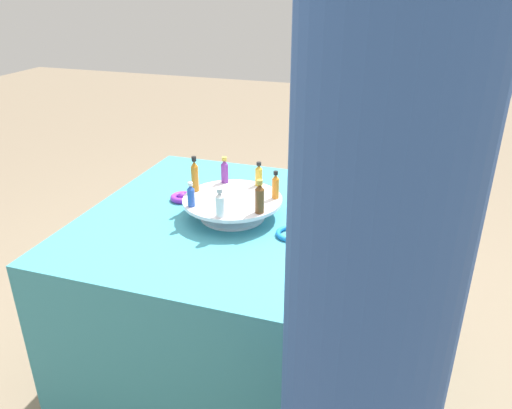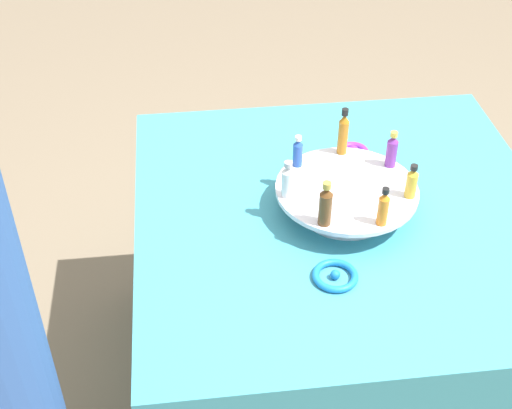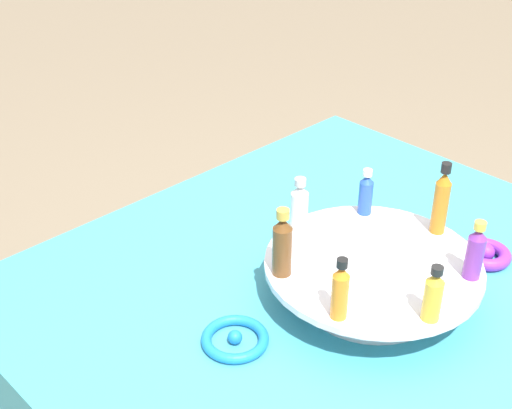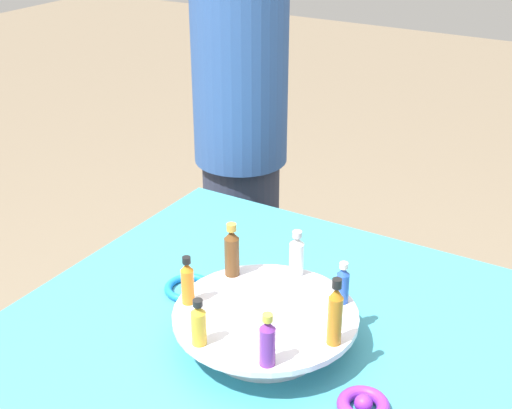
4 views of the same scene
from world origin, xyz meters
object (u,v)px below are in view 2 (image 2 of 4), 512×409
at_px(ribbon_bow_blue, 335,276).
at_px(ribbon_bow_purple, 353,152).
at_px(bottle_brown, 325,205).
at_px(bottle_gold, 412,182).
at_px(bottle_blue, 298,152).
at_px(bottle_clear, 288,181).
at_px(bottle_amber, 343,133).
at_px(bottle_orange, 383,208).
at_px(display_stand, 346,196).
at_px(bottle_purple, 392,150).

relative_size(ribbon_bow_blue, ribbon_bow_purple, 1.15).
bearing_deg(bottle_brown, ribbon_bow_blue, -85.79).
relative_size(bottle_gold, bottle_blue, 1.05).
height_order(bottle_clear, bottle_amber, bottle_amber).
bearing_deg(bottle_brown, bottle_orange, -7.15).
relative_size(display_stand, ribbon_bow_purple, 3.90).
xyz_separation_m(display_stand, bottle_clear, (-0.15, -0.02, 0.07)).
bearing_deg(display_stand, bottle_gold, -20.01).
relative_size(bottle_clear, bottle_brown, 0.85).
bearing_deg(bottle_clear, bottle_brown, -58.58).
xyz_separation_m(bottle_clear, bottle_blue, (0.04, 0.12, -0.01)).
relative_size(bottle_amber, ribbon_bow_purple, 1.46).
bearing_deg(bottle_clear, bottle_orange, -32.87).
relative_size(bottle_amber, bottle_blue, 1.51).
bearing_deg(bottle_blue, ribbon_bow_purple, 35.19).
relative_size(bottle_gold, ribbon_bow_purple, 1.01).
height_order(bottle_amber, bottle_blue, bottle_amber).
height_order(bottle_gold, bottle_purple, bottle_purple).
bearing_deg(bottle_brown, bottle_gold, 18.56).
distance_m(bottle_brown, bottle_purple, 0.30).
relative_size(bottle_clear, ribbon_bow_blue, 0.95).
xyz_separation_m(display_stand, ribbon_bow_purple, (0.07, 0.24, -0.03)).
height_order(bottle_amber, ribbon_bow_purple, bottle_amber).
xyz_separation_m(bottle_brown, ribbon_bow_purple, (0.16, 0.36, -0.11)).
bearing_deg(ribbon_bow_blue, bottle_blue, 95.24).
xyz_separation_m(bottle_gold, bottle_blue, (-0.25, 0.16, -0.00)).
bearing_deg(bottle_orange, ribbon_bow_purple, 86.07).
bearing_deg(bottle_blue, bottle_purple, -7.15).
relative_size(bottle_gold, bottle_amber, 0.69).
distance_m(display_stand, bottle_brown, 0.17).
xyz_separation_m(bottle_amber, ribbon_bow_blue, (-0.09, -0.39, -0.13)).
relative_size(bottle_orange, ribbon_bow_blue, 0.97).
relative_size(display_stand, bottle_blue, 4.05).
relative_size(bottle_clear, bottle_blue, 1.14).
relative_size(display_stand, bottle_clear, 3.56).
height_order(bottle_orange, bottle_amber, bottle_amber).
bearing_deg(bottle_purple, ribbon_bow_purple, 109.38).
height_order(bottle_orange, ribbon_bow_purple, bottle_orange).
xyz_separation_m(bottle_brown, bottle_purple, (0.21, 0.21, -0.01)).
xyz_separation_m(bottle_purple, bottle_blue, (-0.24, 0.03, -0.01)).
bearing_deg(ribbon_bow_purple, bottle_purple, -70.62).
xyz_separation_m(display_stand, bottle_amber, (0.02, 0.15, 0.09)).
distance_m(bottle_brown, bottle_gold, 0.24).
bearing_deg(bottle_blue, bottle_orange, -58.58).
bearing_deg(ribbon_bow_purple, ribbon_bow_blue, -107.51).
bearing_deg(ribbon_bow_purple, bottle_orange, -93.93).
xyz_separation_m(display_stand, ribbon_bow_blue, (-0.07, -0.24, -0.04)).
xyz_separation_m(bottle_blue, ribbon_bow_blue, (0.03, -0.34, -0.10)).
height_order(bottle_gold, ribbon_bow_blue, bottle_gold).
bearing_deg(bottle_clear, ribbon_bow_purple, 48.07).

